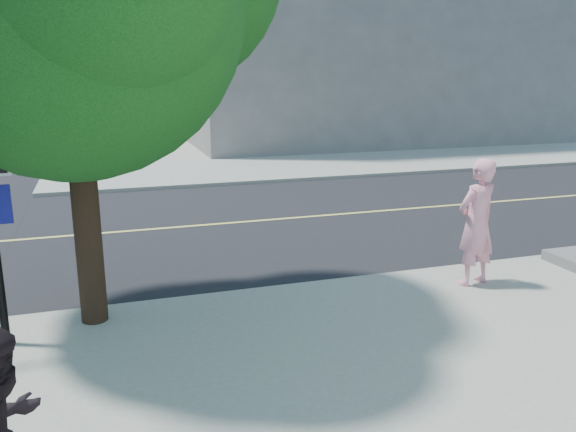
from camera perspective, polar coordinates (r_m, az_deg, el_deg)
name	(u,v)px	position (r m, az deg, el deg)	size (l,w,h in m)	color
ground	(48,320)	(9.12, -22.46, -9.35)	(140.00, 140.00, 0.00)	black
road_ew	(63,237)	(13.37, -21.17, -1.89)	(140.00, 9.00, 0.01)	black
sidewalk_ne	(338,134)	(32.62, 4.91, 7.97)	(29.00, 25.00, 0.12)	gray
filler_ne	(346,0)	(33.30, 5.67, 20.25)	(18.00, 16.00, 14.00)	slate
man_on_phone	(476,222)	(9.62, 17.97, -0.60)	(0.74, 0.49, 2.04)	pink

